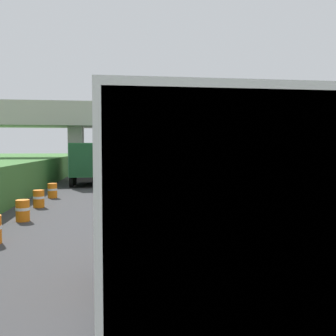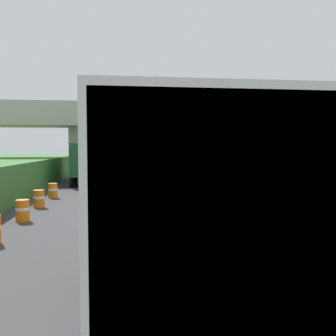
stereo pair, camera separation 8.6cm
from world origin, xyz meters
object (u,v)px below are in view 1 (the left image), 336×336
Objects in this scene: car_white at (102,162)px; construction_barrel_4 at (39,199)px; car_blue at (125,162)px; construction_barrel_5 at (52,190)px; truck_black at (131,161)px; overhead_highway_sign at (150,143)px; truck_orange at (187,223)px; construction_barrel_3 at (23,210)px; truck_yellow at (231,164)px; truck_green at (88,161)px.

car_white is 4.56× the size of construction_barrel_4.
construction_barrel_4 is at bearing -92.23° from car_white.
construction_barrel_5 is at bearing -98.23° from car_blue.
overhead_highway_sign is at bearing -59.93° from truck_black.
truck_orange is at bearing -93.65° from overhead_highway_sign.
truck_orange is at bearing -64.56° from construction_barrel_3.
construction_barrel_4 is (-1.53, -39.18, -0.40)m from car_white.
overhead_highway_sign is at bearing 65.24° from construction_barrel_3.
car_white is (-10.27, 34.15, -1.08)m from truck_yellow.
construction_barrel_4 is at bearing -122.14° from overhead_highway_sign.
truck_green and truck_black have the same top height.
construction_barrel_3 is (-4.94, -41.68, -0.40)m from car_blue.
truck_orange is at bearing -90.13° from truck_black.
truck_orange is at bearing -89.94° from car_blue.
construction_barrel_5 is at bearing 90.34° from construction_barrel_3.
car_blue is at bearing -17.72° from car_white.
construction_barrel_5 is (-6.61, -7.01, -3.02)m from overhead_highway_sign.
construction_barrel_3 is at bearing -91.90° from car_white.
truck_black is 27.36m from truck_orange.
construction_barrel_3 is at bearing -114.76° from overhead_highway_sign.
overhead_highway_sign is at bearing -79.78° from car_white.
truck_orange reaches higher than construction_barrel_4.
truck_black is 17.67m from construction_barrel_3.
construction_barrel_5 is (-5.10, -9.62, -1.47)m from truck_black.
truck_green reaches higher than car_blue.
construction_barrel_5 is at bearing -117.91° from truck_black.
construction_barrel_5 is at bearing -99.72° from truck_green.
car_blue is 4.56× the size of construction_barrel_5.
overhead_highway_sign is 1.43× the size of car_blue.
construction_barrel_4 is (-11.80, -5.04, -1.47)m from truck_yellow.
truck_yellow is at bearing 23.12° from construction_barrel_4.
truck_orange is 18.49m from construction_barrel_5.
truck_black is 26.22m from car_white.
truck_orange reaches higher than construction_barrel_3.
construction_barrel_4 is at bearing -97.55° from car_blue.
truck_black is at bearing 62.09° from construction_barrel_5.
construction_barrel_5 is (-0.04, 7.24, 0.00)m from construction_barrel_3.
truck_black reaches higher than car_blue.
truck_green is at bearing -162.50° from truck_black.
construction_barrel_4 is (-6.68, -10.63, -3.02)m from overhead_highway_sign.
car_blue reaches higher than construction_barrel_3.
car_white is (0.01, 27.09, -1.08)m from truck_green.
truck_green is at bearing 97.78° from truck_orange.
truck_green and truck_orange have the same top height.
construction_barrel_5 is at bearing 89.01° from construction_barrel_4.
truck_black is (-6.64, 8.20, 0.00)m from truck_yellow.
car_blue is at bearing 82.45° from construction_barrel_4.
overhead_highway_sign reaches higher than truck_yellow.
truck_green is 8.11× the size of construction_barrel_3.
truck_black is at bearing 89.87° from truck_orange.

